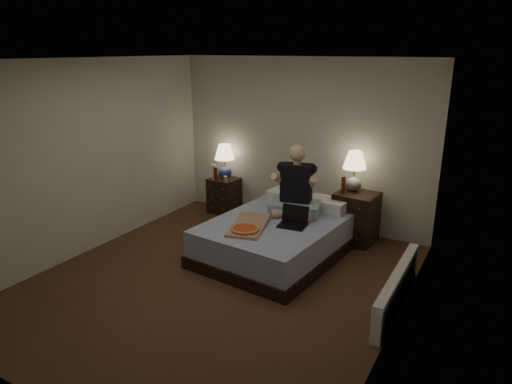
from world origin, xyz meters
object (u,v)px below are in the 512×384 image
Objects in this scene: nightstand_right at (356,217)px; bed at (277,238)px; soda_can at (225,179)px; lamp_right at (354,171)px; beer_bottle_right at (343,184)px; water_bottle at (214,172)px; nightstand_left at (224,195)px; pizza_box at (245,230)px; radiator at (397,288)px; laptop at (292,217)px; beer_bottle_left at (216,174)px; lamp_left at (225,161)px; person at (296,180)px.

bed is at bearing -122.67° from nightstand_right.
nightstand_right is 7.07× the size of soda_can.
lamp_right is 0.24m from beer_bottle_right.
water_bottle is (-2.25, -0.15, -0.28)m from lamp_right.
nightstand_left is 2.12m from pizza_box.
soda_can is 0.06× the size of radiator.
nightstand_left is 3.52m from radiator.
bed is 0.64m from pizza_box.
laptop is 0.21× the size of radiator.
lamp_right reaches higher than beer_bottle_left.
beer_bottle_right is at bearing -5.01° from lamp_left.
nightstand_left is at bearing -179.93° from lamp_right.
person is 0.58× the size of radiator.
beer_bottle_left is (-0.02, -0.20, 0.40)m from nightstand_left.
person is (1.59, -0.72, 0.09)m from lamp_left.
lamp_right is at bearing 123.47° from radiator.
bed is 1.44m from lamp_right.
beer_bottle_right is (2.07, -0.15, 0.53)m from nightstand_left.
beer_bottle_right is at bearing -120.46° from lamp_right.
soda_can is at bearing 147.03° from person.
bed is 5.71× the size of laptop.
radiator is at bearing -26.14° from lamp_left.
lamp_left is at bearing -177.65° from nightstand_right.
soda_can is 1.94m from beer_bottle_right.
nightstand_left reaches higher than bed.
radiator is at bearing -23.28° from nightstand_left.
water_bottle is at bearing 156.09° from bed.
radiator is at bearing -56.53° from lamp_right.
lamp_left is 2.43× the size of beer_bottle_left.
nightstand_right is (0.75, 0.95, 0.11)m from bed.
soda_can is (-1.37, 0.88, 0.39)m from bed.
soda_can is at bearing 142.88° from laptop.
laptop is (-0.39, -1.14, -0.38)m from lamp_right.
laptop is (1.76, -1.17, -0.25)m from lamp_left.
water_bottle reaches higher than laptop.
nightstand_right is at bearing 18.26° from beer_bottle_right.
bed is at bearing 154.03° from laptop.
lamp_right is 1.99m from radiator.
pizza_box is at bearing -99.12° from bed.
lamp_right is at bearing 2.47° from nightstand_left.
lamp_left reaches higher than water_bottle.
radiator is (1.10, -1.37, -0.62)m from beer_bottle_right.
beer_bottle_left is at bearing 156.55° from bed.
beer_bottle_left is at bearing -38.77° from water_bottle.
lamp_right is at bearing 5.21° from beer_bottle_left.
beer_bottle_left reaches higher than nightstand_right.
nightstand_left is (-1.51, 1.04, 0.05)m from bed.
beer_bottle_right is 0.30× the size of pizza_box.
laptop is 0.62m from pizza_box.
beer_bottle_right is 0.14× the size of radiator.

